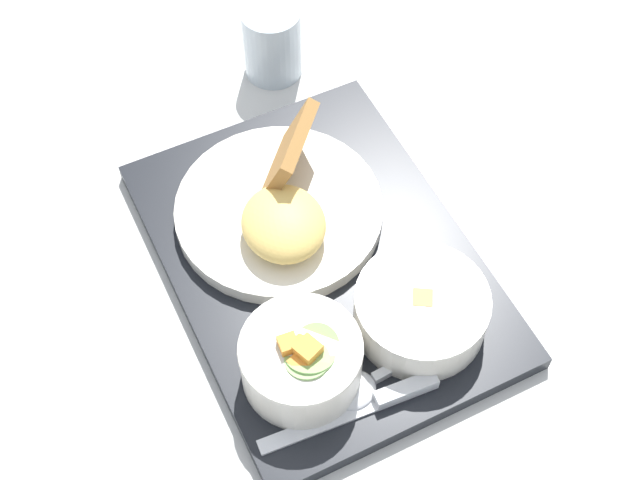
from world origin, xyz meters
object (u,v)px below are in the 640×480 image
spoon (373,379)px  glass_water (272,45)px  plate_main (281,209)px  knife (383,399)px  bowl_salad (301,359)px  bowl_soup (421,309)px

spoon → glass_water: size_ratio=1.46×
plate_main → knife: 0.22m
bowl_salad → knife: bowl_salad is taller
bowl_soup → knife: 0.09m
plate_main → spoon: bearing=178.0°
knife → bowl_soup: bearing=-136.8°
bowl_soup → glass_water: (0.38, -0.03, -0.01)m
bowl_salad → glass_water: (0.38, -0.16, -0.01)m
knife → spoon: (0.02, -0.00, -0.00)m
spoon → bowl_soup: bearing=-157.0°
knife → bowl_salad: bearing=-41.5°
bowl_soup → spoon: size_ratio=0.96×
bowl_salad → spoon: size_ratio=0.85×
glass_water → knife: bearing=166.8°
plate_main → spoon: (-0.20, 0.01, -0.01)m
plate_main → knife: (-0.22, 0.01, -0.01)m
bowl_soup → glass_water: glass_water is taller
plate_main → knife: size_ratio=1.21×
bowl_salad → glass_water: size_ratio=1.24×
plate_main → knife: plate_main is taller
bowl_salad → plate_main: (0.17, -0.06, -0.01)m
bowl_salad → knife: 0.08m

